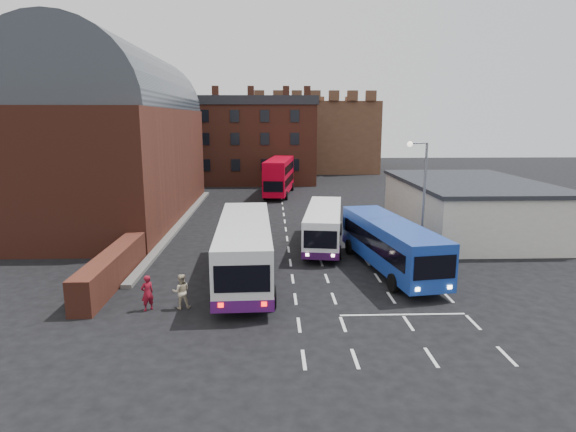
{
  "coord_description": "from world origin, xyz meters",
  "views": [
    {
      "loc": [
        -1.22,
        -24.29,
        9.16
      ],
      "look_at": [
        0.0,
        10.0,
        2.2
      ],
      "focal_mm": 30.0,
      "sensor_mm": 36.0,
      "label": 1
    }
  ],
  "objects_px": {
    "bus_blue": "(390,242)",
    "pedestrian_beige": "(181,291)",
    "bus_red_double": "(279,176)",
    "pedestrian_red": "(147,293)",
    "bus_white_outbound": "(245,246)",
    "street_lamp": "(421,190)",
    "bus_white_inbound": "(324,224)"
  },
  "relations": [
    {
      "from": "bus_red_double",
      "to": "pedestrian_beige",
      "type": "xyz_separation_m",
      "value": [
        -5.42,
        -35.58,
        -1.46
      ]
    },
    {
      "from": "bus_white_inbound",
      "to": "bus_red_double",
      "type": "relative_size",
      "value": 0.94
    },
    {
      "from": "bus_blue",
      "to": "pedestrian_beige",
      "type": "xyz_separation_m",
      "value": [
        -11.65,
        -5.6,
        -0.93
      ]
    },
    {
      "from": "pedestrian_red",
      "to": "pedestrian_beige",
      "type": "bearing_deg",
      "value": 145.58
    },
    {
      "from": "bus_red_double",
      "to": "pedestrian_red",
      "type": "xyz_separation_m",
      "value": [
        -7.02,
        -35.76,
        -1.45
      ]
    },
    {
      "from": "bus_white_inbound",
      "to": "street_lamp",
      "type": "bearing_deg",
      "value": 154.06
    },
    {
      "from": "pedestrian_red",
      "to": "street_lamp",
      "type": "bearing_deg",
      "value": 165.64
    },
    {
      "from": "bus_white_outbound",
      "to": "street_lamp",
      "type": "distance_m",
      "value": 11.9
    },
    {
      "from": "bus_white_inbound",
      "to": "pedestrian_beige",
      "type": "relative_size",
      "value": 6.05
    },
    {
      "from": "bus_white_inbound",
      "to": "bus_red_double",
      "type": "xyz_separation_m",
      "value": [
        -2.82,
        24.03,
        0.67
      ]
    },
    {
      "from": "bus_white_inbound",
      "to": "pedestrian_red",
      "type": "bearing_deg",
      "value": 58.57
    },
    {
      "from": "bus_red_double",
      "to": "street_lamp",
      "type": "xyz_separation_m",
      "value": [
        8.58,
        -27.99,
        2.36
      ]
    },
    {
      "from": "bus_white_inbound",
      "to": "pedestrian_red",
      "type": "relative_size",
      "value": 5.99
    },
    {
      "from": "bus_white_inbound",
      "to": "bus_blue",
      "type": "xyz_separation_m",
      "value": [
        3.41,
        -5.95,
        0.13
      ]
    },
    {
      "from": "bus_white_inbound",
      "to": "bus_blue",
      "type": "height_order",
      "value": "bus_blue"
    },
    {
      "from": "bus_white_outbound",
      "to": "street_lamp",
      "type": "xyz_separation_m",
      "value": [
        11.11,
        3.32,
        2.68
      ]
    },
    {
      "from": "bus_blue",
      "to": "pedestrian_beige",
      "type": "height_order",
      "value": "bus_blue"
    },
    {
      "from": "pedestrian_red",
      "to": "pedestrian_beige",
      "type": "distance_m",
      "value": 1.61
    },
    {
      "from": "street_lamp",
      "to": "bus_blue",
      "type": "bearing_deg",
      "value": -139.76
    },
    {
      "from": "pedestrian_beige",
      "to": "pedestrian_red",
      "type": "bearing_deg",
      "value": -5.04
    },
    {
      "from": "bus_blue",
      "to": "bus_red_double",
      "type": "distance_m",
      "value": 30.63
    },
    {
      "from": "bus_blue",
      "to": "pedestrian_red",
      "type": "relative_size",
      "value": 6.47
    },
    {
      "from": "bus_white_outbound",
      "to": "bus_red_double",
      "type": "distance_m",
      "value": 31.42
    },
    {
      "from": "bus_white_outbound",
      "to": "bus_blue",
      "type": "bearing_deg",
      "value": 6.67
    },
    {
      "from": "bus_blue",
      "to": "street_lamp",
      "type": "distance_m",
      "value": 4.23
    },
    {
      "from": "bus_red_double",
      "to": "pedestrian_red",
      "type": "bearing_deg",
      "value": 86.85
    },
    {
      "from": "street_lamp",
      "to": "bus_white_outbound",
      "type": "bearing_deg",
      "value": -163.35
    },
    {
      "from": "bus_red_double",
      "to": "pedestrian_beige",
      "type": "distance_m",
      "value": 36.02
    },
    {
      "from": "pedestrian_red",
      "to": "bus_white_outbound",
      "type": "bearing_deg",
      "value": -176.11
    },
    {
      "from": "bus_white_outbound",
      "to": "pedestrian_red",
      "type": "xyz_separation_m",
      "value": [
        -4.49,
        -4.45,
        -1.14
      ]
    },
    {
      "from": "bus_white_outbound",
      "to": "bus_white_inbound",
      "type": "relative_size",
      "value": 1.19
    },
    {
      "from": "bus_red_double",
      "to": "bus_white_inbound",
      "type": "bearing_deg",
      "value": 104.64
    }
  ]
}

